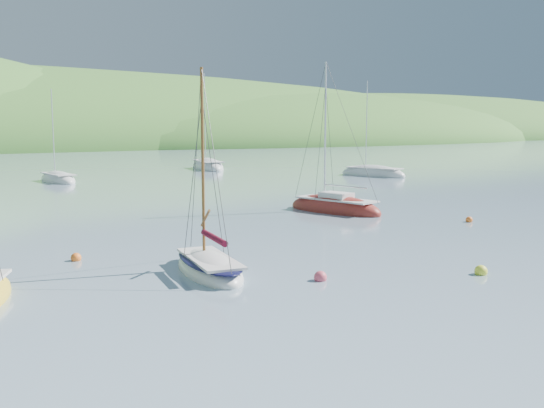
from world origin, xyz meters
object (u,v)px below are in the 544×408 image
sloop_red (335,209)px  distant_sloop_d (373,174)px  distant_sloop_a (58,180)px  distant_sloop_b (208,168)px  daysailer_white (209,268)px

sloop_red → distant_sloop_d: size_ratio=0.92×
distant_sloop_a → distant_sloop_b: distant_sloop_b is taller
distant_sloop_a → distant_sloop_b: size_ratio=0.75×
distant_sloop_a → daysailer_white: bearing=-100.8°
daysailer_white → distant_sloop_a: bearing=93.8°
distant_sloop_a → distant_sloop_d: size_ratio=0.88×
distant_sloop_a → distant_sloop_b: 22.10m
sloop_red → distant_sloop_a: sloop_red is taller
sloop_red → distant_sloop_a: bearing=94.5°
sloop_red → distant_sloop_b: bearing=61.8°
distant_sloop_a → distant_sloop_d: 33.75m
sloop_red → daysailer_white: bearing=-157.6°
distant_sloop_d → distant_sloop_a: bearing=144.0°
sloop_red → distant_sloop_a: size_ratio=1.05×
daysailer_white → sloop_red: 17.98m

